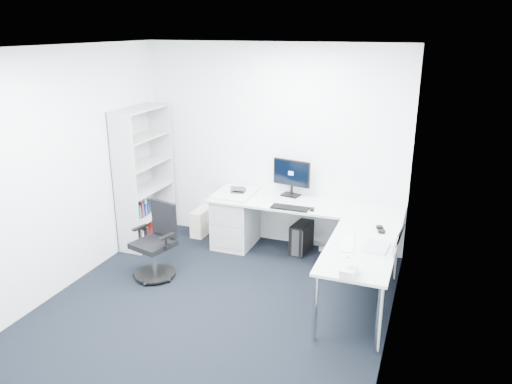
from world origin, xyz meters
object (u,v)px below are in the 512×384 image
(bookshelf, at_px, (144,177))
(monitor, at_px, (291,178))
(laptop, at_px, (377,237))
(l_desk, at_px, (296,240))
(task_chair, at_px, (153,242))

(bookshelf, height_order, monitor, bookshelf)
(bookshelf, bearing_deg, laptop, -13.30)
(l_desk, relative_size, bookshelf, 1.33)
(laptop, bearing_deg, l_desk, 151.32)
(bookshelf, xyz_separation_m, monitor, (1.93, 0.52, 0.04))
(monitor, xyz_separation_m, laptop, (1.29, -1.28, -0.13))
(l_desk, distance_m, bookshelf, 2.25)
(l_desk, xyz_separation_m, task_chair, (-1.51, -0.87, 0.09))
(monitor, bearing_deg, laptop, -33.46)
(l_desk, relative_size, task_chair, 2.73)
(l_desk, xyz_separation_m, bookshelf, (-2.17, 0.05, 0.58))
(task_chair, xyz_separation_m, laptop, (2.55, 0.16, 0.39))
(l_desk, distance_m, monitor, 0.87)
(monitor, bearing_deg, task_chair, -119.99)
(bookshelf, distance_m, monitor, 2.00)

